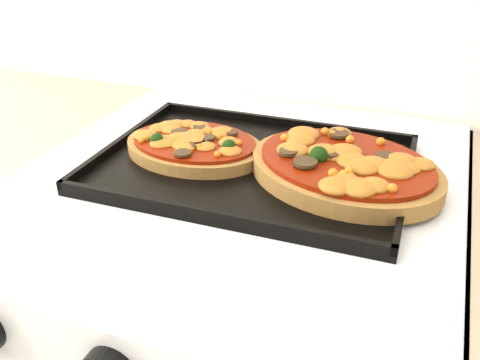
% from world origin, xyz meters
% --- Properties ---
extents(baking_tray, '(0.43, 0.32, 0.02)m').
position_xyz_m(baking_tray, '(0.02, 1.71, 0.92)').
color(baking_tray, black).
rests_on(baking_tray, stove).
extents(pizza_left, '(0.21, 0.16, 0.03)m').
position_xyz_m(pizza_left, '(-0.07, 1.71, 0.93)').
color(pizza_left, olive).
rests_on(pizza_left, baking_tray).
extents(pizza_right, '(0.31, 0.27, 0.04)m').
position_xyz_m(pizza_right, '(0.14, 1.71, 0.94)').
color(pizza_right, olive).
rests_on(pizza_right, baking_tray).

